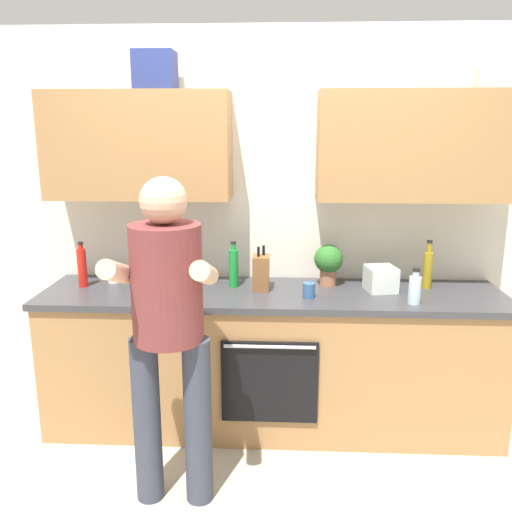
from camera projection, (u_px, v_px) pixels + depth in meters
name	position (u px, v px, depth m)	size (l,w,h in m)	color
ground_plane	(271.00, 423.00, 3.50)	(12.00, 12.00, 0.00)	#B2A893
back_wall_unit	(274.00, 190.00, 3.41)	(4.00, 0.38, 2.50)	silver
counter	(272.00, 359.00, 3.39)	(2.84, 0.67, 0.90)	#A37547
person_standing	(168.00, 319.00, 2.56)	(0.49, 0.45, 1.67)	#383D4C
bottle_hotsauce	(82.00, 267.00, 3.36)	(0.06, 0.06, 0.29)	red
bottle_wine	(178.00, 271.00, 3.38)	(0.07, 0.07, 0.24)	#471419
bottle_oil	(428.00, 268.00, 3.33)	(0.06, 0.06, 0.31)	olive
bottle_soda	(234.00, 267.00, 3.36)	(0.06, 0.06, 0.29)	#198C33
bottle_water	(415.00, 289.00, 3.05)	(0.07, 0.07, 0.21)	silver
cup_coffee	(114.00, 275.00, 3.48)	(0.08, 0.08, 0.10)	white
cup_tea	(309.00, 290.00, 3.17)	(0.07, 0.07, 0.09)	#33598C
knife_block	(261.00, 272.00, 3.31)	(0.10, 0.14, 0.28)	brown
potted_herb	(328.00, 262.00, 3.38)	(0.18, 0.18, 0.26)	#9E6647
grocery_bag_produce	(381.00, 279.00, 3.29)	(0.17, 0.18, 0.15)	silver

